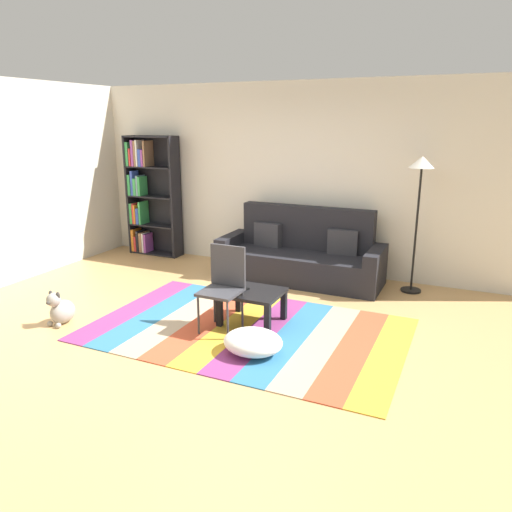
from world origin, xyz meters
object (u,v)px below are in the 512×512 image
object	(u,v)px
pouf	(253,342)
standing_lamp	(421,180)
dog	(61,310)
folding_chair	(224,281)
coffee_table	(252,297)
tv_remote	(243,290)
bookshelf	(148,195)
couch	(301,256)

from	to	relation	value
pouf	standing_lamp	size ratio (longest dim) A/B	0.33
dog	folding_chair	bearing A→B (deg)	20.41
pouf	standing_lamp	world-z (taller)	standing_lamp
coffee_table	dog	bearing A→B (deg)	-155.33
tv_remote	standing_lamp	bearing A→B (deg)	75.11
tv_remote	folding_chair	world-z (taller)	folding_chair
coffee_table	folding_chair	distance (m)	0.40
coffee_table	folding_chair	bearing A→B (deg)	-130.78
dog	folding_chair	distance (m)	1.85
folding_chair	coffee_table	bearing A→B (deg)	93.64
bookshelf	pouf	distance (m)	4.18
tv_remote	dog	bearing A→B (deg)	-129.67
bookshelf	folding_chair	xyz separation A→B (m)	(2.59, -2.22, -0.44)
couch	pouf	xyz separation A→B (m)	(0.35, -2.35, -0.21)
pouf	folding_chair	size ratio (longest dim) A/B	0.64
pouf	dog	xyz separation A→B (m)	(-2.22, -0.21, 0.04)
coffee_table	pouf	distance (m)	0.76
bookshelf	folding_chair	bearing A→B (deg)	-40.60
bookshelf	folding_chair	size ratio (longest dim) A/B	2.14
dog	bookshelf	bearing A→B (deg)	107.51
dog	standing_lamp	distance (m)	4.49
coffee_table	tv_remote	bearing A→B (deg)	-163.31
pouf	standing_lamp	distance (m)	3.03
pouf	folding_chair	bearing A→B (deg)	141.55
couch	dog	bearing A→B (deg)	-126.14
tv_remote	folding_chair	distance (m)	0.29
bookshelf	folding_chair	distance (m)	3.45
pouf	tv_remote	size ratio (longest dim) A/B	3.85
tv_remote	folding_chair	bearing A→B (deg)	-92.74
pouf	tv_remote	distance (m)	0.80
standing_lamp	tv_remote	bearing A→B (deg)	-130.14
couch	pouf	world-z (taller)	couch
coffee_table	tv_remote	distance (m)	0.13
dog	standing_lamp	world-z (taller)	standing_lamp
coffee_table	bookshelf	bearing A→B (deg)	144.81
couch	coffee_table	xyz separation A→B (m)	(0.03, -1.69, -0.03)
coffee_table	standing_lamp	bearing A→B (deg)	51.22
dog	folding_chair	xyz separation A→B (m)	(1.69, 0.63, 0.37)
dog	tv_remote	xyz separation A→B (m)	(1.81, 0.85, 0.23)
dog	standing_lamp	bearing A→B (deg)	38.63
coffee_table	tv_remote	size ratio (longest dim) A/B	4.28
couch	folding_chair	world-z (taller)	couch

